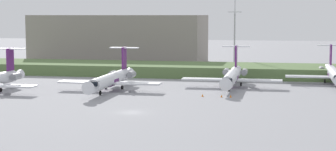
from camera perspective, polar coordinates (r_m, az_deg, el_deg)
ground_plane at (r=126.82m, az=-0.18°, el=-1.44°), size 500.00×500.00×0.00m
grass_berm at (r=157.50m, az=2.11°, el=0.58°), size 320.00×20.00×3.01m
regional_jet_third at (r=126.50m, az=-5.67°, el=-0.33°), size 22.81×31.00×9.00m
regional_jet_fourth at (r=132.55m, az=6.44°, el=-0.05°), size 22.81×31.00×9.00m
regional_jet_fifth at (r=142.95m, az=16.24°, el=0.19°), size 22.81×31.00×9.00m
antenna_mast at (r=181.46m, az=6.68°, el=4.30°), size 4.40×0.50×26.78m
distant_hangar at (r=197.83m, az=-4.77°, el=3.65°), size 57.50×27.10×16.49m
safety_cone_front_marker at (r=116.55m, az=3.47°, el=-1.99°), size 0.44×0.44×0.55m
safety_cone_mid_marker at (r=115.94m, az=5.37°, el=-2.04°), size 0.44×0.44×0.55m
safety_cone_rear_marker at (r=115.89m, az=6.28°, el=-2.06°), size 0.44×0.44×0.55m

